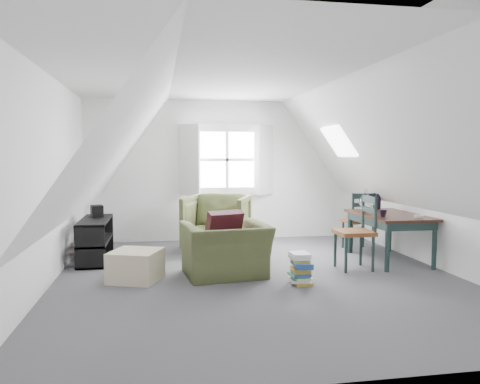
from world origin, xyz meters
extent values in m
plane|color=#4D4D52|center=(0.00, 0.00, 0.00)|extent=(5.50, 5.50, 0.00)
plane|color=white|center=(0.00, 0.00, 2.50)|extent=(5.50, 5.50, 0.00)
plane|color=white|center=(0.00, 2.75, 1.25)|extent=(5.00, 0.00, 5.00)
plane|color=white|center=(0.00, -2.75, 1.25)|extent=(5.00, 0.00, 5.00)
plane|color=white|center=(-2.50, 0.00, 1.25)|extent=(0.00, 5.50, 5.50)
plane|color=white|center=(2.50, 0.00, 1.25)|extent=(0.00, 5.50, 5.50)
plane|color=white|center=(-1.55, 0.00, 1.78)|extent=(3.19, 5.50, 4.48)
plane|color=white|center=(1.55, 0.00, 1.78)|extent=(3.19, 5.50, 4.48)
cube|color=white|center=(0.00, 2.73, 1.45)|extent=(1.30, 0.04, 1.30)
cube|color=white|center=(-0.68, 2.57, 1.45)|extent=(0.35, 0.35, 1.25)
cube|color=white|center=(0.68, 2.57, 1.45)|extent=(0.35, 0.35, 1.25)
cube|color=white|center=(0.00, 2.72, 1.45)|extent=(1.00, 0.02, 1.00)
cube|color=white|center=(0.00, 2.70, 1.45)|extent=(1.08, 0.04, 0.05)
cube|color=white|center=(0.00, 2.70, 1.45)|extent=(0.05, 0.04, 1.08)
cube|color=white|center=(1.55, 1.30, 1.75)|extent=(0.35, 0.75, 0.47)
imported|color=#474E2C|center=(-0.40, 0.16, 0.00)|extent=(1.13, 1.02, 0.67)
imported|color=#474E2C|center=(-0.31, 1.75, 0.00)|extent=(1.25, 1.27, 0.90)
cube|color=#3C101A|center=(-0.40, 0.31, 0.58)|extent=(0.53, 0.41, 0.49)
cube|color=#C4B592|center=(-1.51, 0.14, 0.19)|extent=(0.72, 0.72, 0.37)
cube|color=black|center=(2.06, 0.61, 0.67)|extent=(0.82, 1.37, 0.04)
cube|color=#1C2F2E|center=(2.06, 0.61, 0.59)|extent=(0.73, 1.28, 0.11)
cylinder|color=#1C2F2E|center=(1.73, 0.00, 0.32)|extent=(0.06, 0.06, 0.65)
cylinder|color=#1C2F2E|center=(2.40, 0.00, 0.32)|extent=(0.06, 0.06, 0.65)
cylinder|color=#1C2F2E|center=(1.73, 1.22, 0.32)|extent=(0.06, 0.06, 0.65)
cylinder|color=#1C2F2E|center=(2.40, 1.22, 0.32)|extent=(0.06, 0.06, 0.65)
sphere|color=silver|center=(1.91, 1.06, 0.81)|extent=(0.23, 0.23, 0.23)
cylinder|color=silver|center=(1.91, 1.06, 0.96)|extent=(0.07, 0.07, 0.12)
cylinder|color=black|center=(2.16, 1.16, 0.81)|extent=(0.08, 0.08, 0.25)
cylinder|color=#3F2D1E|center=(2.16, 1.16, 1.08)|extent=(0.03, 0.05, 0.44)
cylinder|color=#3F2D1E|center=(2.18, 1.17, 1.08)|extent=(0.04, 0.06, 0.44)
cylinder|color=#3F2D1E|center=(2.15, 1.15, 1.08)|extent=(0.05, 0.07, 0.44)
imported|color=black|center=(1.81, 0.31, 0.69)|extent=(0.13, 0.13, 0.10)
cube|color=white|center=(2.26, 0.16, 0.70)|extent=(0.13, 0.11, 0.04)
cube|color=brown|center=(1.96, 1.43, 0.47)|extent=(0.44, 0.44, 0.05)
cylinder|color=#1C2F2E|center=(2.14, 1.61, 0.23)|extent=(0.04, 0.04, 0.45)
cylinder|color=#1C2F2E|center=(2.14, 1.26, 0.23)|extent=(0.04, 0.04, 0.45)
cylinder|color=#1C2F2E|center=(1.78, 1.61, 0.23)|extent=(0.04, 0.04, 0.45)
cylinder|color=#1C2F2E|center=(1.78, 1.26, 0.23)|extent=(0.04, 0.04, 0.45)
cylinder|color=#1C2F2E|center=(2.14, 1.23, 0.70)|extent=(0.04, 0.04, 0.47)
cylinder|color=#1C2F2E|center=(1.78, 1.23, 0.70)|extent=(0.04, 0.04, 0.47)
cube|color=#1C2F2E|center=(1.96, 1.23, 0.89)|extent=(0.36, 0.03, 0.08)
cube|color=#1C2F2E|center=(1.96, 1.23, 0.76)|extent=(0.36, 0.03, 0.06)
cube|color=brown|center=(1.36, 0.22, 0.50)|extent=(0.47, 0.47, 0.06)
cylinder|color=#1C2F2E|center=(1.17, 0.41, 0.24)|extent=(0.04, 0.04, 0.48)
cylinder|color=#1C2F2E|center=(1.54, 0.41, 0.24)|extent=(0.04, 0.04, 0.48)
cylinder|color=#1C2F2E|center=(1.17, 0.03, 0.24)|extent=(0.04, 0.04, 0.48)
cylinder|color=#1C2F2E|center=(1.54, 0.03, 0.24)|extent=(0.04, 0.04, 0.48)
cylinder|color=#1C2F2E|center=(1.57, 0.41, 0.74)|extent=(0.04, 0.04, 0.50)
cylinder|color=#1C2F2E|center=(1.57, 0.03, 0.74)|extent=(0.04, 0.04, 0.50)
cube|color=#1C2F2E|center=(1.57, 0.22, 0.94)|extent=(0.03, 0.38, 0.09)
cube|color=#1C2F2E|center=(1.57, 0.22, 0.80)|extent=(0.03, 0.38, 0.07)
cube|color=black|center=(-2.14, 1.37, 0.01)|extent=(0.40, 1.19, 0.03)
cube|color=black|center=(-2.14, 1.37, 0.30)|extent=(0.40, 1.19, 0.03)
cube|color=black|center=(-2.14, 1.37, 0.59)|extent=(0.40, 1.19, 0.03)
cube|color=black|center=(-2.14, 0.79, 0.30)|extent=(0.40, 0.03, 0.59)
cube|color=black|center=(-2.14, 1.95, 0.30)|extent=(0.40, 0.03, 0.59)
cube|color=#264C99|center=(-2.14, 1.02, 0.12)|extent=(0.18, 0.20, 0.22)
cube|color=red|center=(-2.14, 1.47, 0.12)|extent=(0.18, 0.24, 0.22)
cube|color=white|center=(-2.14, 1.17, 0.42)|extent=(0.18, 0.22, 0.20)
cube|color=black|center=(-2.14, 1.62, 0.69)|extent=(0.22, 0.27, 0.19)
cube|color=#B29933|center=(0.45, -0.36, 0.02)|extent=(0.20, 0.26, 0.03)
cube|color=white|center=(0.42, -0.35, 0.05)|extent=(0.25, 0.29, 0.03)
cube|color=white|center=(0.46, -0.37, 0.08)|extent=(0.21, 0.28, 0.03)
cube|color=#337F4C|center=(0.41, -0.36, 0.11)|extent=(0.21, 0.26, 0.03)
cube|color=#264C99|center=(0.43, -0.38, 0.13)|extent=(0.23, 0.30, 0.02)
cube|color=#B29933|center=(0.43, -0.36, 0.16)|extent=(0.20, 0.26, 0.02)
cube|color=#B29933|center=(0.44, -0.34, 0.19)|extent=(0.23, 0.29, 0.03)
cube|color=#264C99|center=(0.46, -0.38, 0.22)|extent=(0.23, 0.30, 0.03)
cube|color=#264C99|center=(0.44, -0.38, 0.25)|extent=(0.23, 0.29, 0.03)
cube|color=#B29933|center=(0.43, -0.33, 0.29)|extent=(0.21, 0.27, 0.03)
cube|color=white|center=(0.42, -0.34, 0.32)|extent=(0.22, 0.25, 0.04)
cube|color=white|center=(0.43, -0.34, 0.36)|extent=(0.22, 0.26, 0.03)
camera|label=1|loc=(-1.23, -5.63, 1.54)|focal=35.00mm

